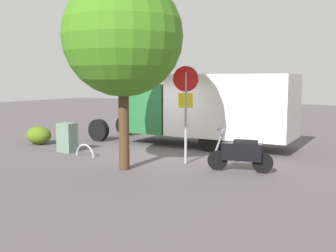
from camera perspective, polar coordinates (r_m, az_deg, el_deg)
The scene contains 8 objects.
ground_plane at distance 13.66m, azimuth -2.90°, elevation -4.18°, with size 60.00×60.00×0.00m, color #524B50.
box_truck_near at distance 15.42m, azimuth 5.41°, elevation 2.84°, with size 8.15×2.34×2.72m.
motorcycle at distance 11.44m, azimuth 10.22°, elevation -3.76°, with size 1.79×0.68×1.20m.
stop_sign at distance 12.19m, azimuth 2.50°, elevation 3.78°, with size 0.71×0.33×2.94m.
street_tree at distance 11.48m, azimuth -6.35°, elevation 12.33°, with size 3.33×3.33×5.39m.
utility_cabinet at distance 14.70m, azimuth -13.93°, elevation -1.57°, with size 0.59×0.47×1.02m, color slate.
bike_rack_hoop at distance 13.74m, azimuth -11.55°, elevation -4.24°, with size 0.85×0.85×0.05m, color #B7B7BC.
shrub_near_sign at distance 16.73m, azimuth -17.64°, elevation -1.24°, with size 1.04×0.85×0.71m, color #4D6A17.
Camera 1 is at (-7.33, 11.23, 2.58)m, focal length 43.52 mm.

